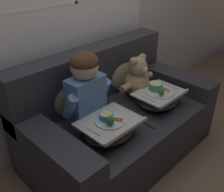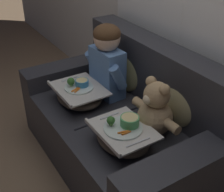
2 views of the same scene
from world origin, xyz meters
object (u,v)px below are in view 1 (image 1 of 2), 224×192
child_figure (86,86)px  teddy_bear (138,79)px  couch (116,120)px  throw_pillow_behind_teddy (122,71)px  lap_tray_child (110,128)px  throw_pillow_behind_child (71,93)px  lap_tray_teddy (159,98)px

child_figure → teddy_bear: bearing=-0.4°
child_figure → teddy_bear: size_ratio=1.37×
couch → throw_pillow_behind_teddy: (0.31, 0.22, 0.32)m
couch → teddy_bear: (0.31, 0.02, 0.29)m
child_figure → lap_tray_child: (-0.00, -0.26, -0.25)m
teddy_bear → lap_tray_child: bearing=-157.7°
throw_pillow_behind_child → lap_tray_teddy: bearing=-36.3°
couch → lap_tray_child: size_ratio=3.85×
throw_pillow_behind_teddy → couch: bearing=-144.6°
teddy_bear → couch: bearing=-176.8°
couch → lap_tray_teddy: couch is taller
couch → lap_tray_child: 0.44m
lap_tray_child → throw_pillow_behind_child: bearing=89.9°
couch → teddy_bear: couch is taller
child_figure → lap_tray_teddy: 0.71m
couch → teddy_bear: size_ratio=3.83×
throw_pillow_behind_child → throw_pillow_behind_teddy: throw_pillow_behind_child is taller
throw_pillow_behind_teddy → lap_tray_teddy: bearing=-90.0°
throw_pillow_behind_teddy → throw_pillow_behind_child: bearing=180.0°
teddy_bear → lap_tray_teddy: (-0.00, -0.25, -0.10)m
couch → throw_pillow_behind_child: size_ratio=3.97×
couch → throw_pillow_behind_teddy: 0.49m
throw_pillow_behind_child → lap_tray_child: 0.47m
throw_pillow_behind_teddy → child_figure: size_ratio=0.64×
couch → throw_pillow_behind_teddy: couch is taller
child_figure → teddy_bear: (0.62, -0.00, -0.16)m
throw_pillow_behind_child → teddy_bear: bearing=-18.1°
throw_pillow_behind_teddy → lap_tray_teddy: throw_pillow_behind_teddy is taller
throw_pillow_behind_teddy → teddy_bear: size_ratio=0.88×
throw_pillow_behind_child → couch: bearing=-35.4°
throw_pillow_behind_child → child_figure: size_ratio=0.71×
throw_pillow_behind_teddy → lap_tray_teddy: (-0.00, -0.45, -0.12)m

